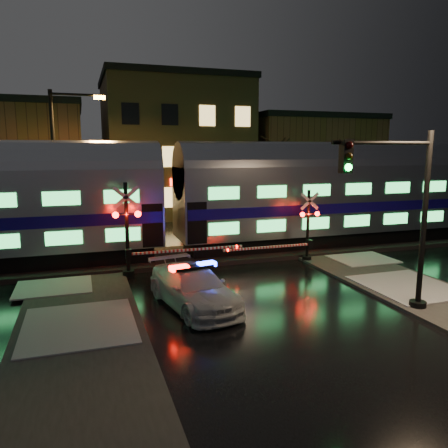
{
  "coord_description": "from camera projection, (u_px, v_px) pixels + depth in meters",
  "views": [
    {
      "loc": [
        -6.22,
        -17.15,
        5.72
      ],
      "look_at": [
        0.24,
        2.5,
        2.2
      ],
      "focal_mm": 35.0,
      "sensor_mm": 36.0,
      "label": 1
    }
  ],
  "objects": [
    {
      "name": "crossing_signal_right",
      "position": [
        302.0,
        233.0,
        22.18
      ],
      "size": [
        5.26,
        0.63,
        3.72
      ],
      "color": "black",
      "rests_on": "ground"
    },
    {
      "name": "traffic_light",
      "position": [
        402.0,
        219.0,
        14.92
      ],
      "size": [
        4.12,
        0.72,
        6.37
      ],
      "rotation": [
        0.0,
        0.0,
        -0.01
      ],
      "color": "black",
      "rests_on": "ground"
    },
    {
      "name": "building_mid",
      "position": [
        174.0,
        150.0,
        39.66
      ],
      "size": [
        12.0,
        11.0,
        11.5
      ],
      "primitive_type": "cube",
      "color": "brown",
      "rests_on": "ground"
    },
    {
      "name": "sidewalk_left",
      "position": [
        80.0,
        371.0,
        11.31
      ],
      "size": [
        4.0,
        20.0,
        0.12
      ],
      "primitive_type": "cube",
      "color": "#2D2D2D",
      "rests_on": "ground"
    },
    {
      "name": "police_car",
      "position": [
        193.0,
        287.0,
        16.01
      ],
      "size": [
        2.92,
        5.33,
        1.63
      ],
      "rotation": [
        0.0,
        0.0,
        0.18
      ],
      "color": "silver",
      "rests_on": "ground"
    },
    {
      "name": "crossing_signal_left",
      "position": [
        135.0,
        239.0,
        19.57
      ],
      "size": [
        6.09,
        0.67,
        4.31
      ],
      "color": "black",
      "rests_on": "ground"
    },
    {
      "name": "ballast",
      "position": [
        205.0,
        255.0,
        23.6
      ],
      "size": [
        90.0,
        4.2,
        0.24
      ],
      "primitive_type": "cube",
      "color": "black",
      "rests_on": "ground"
    },
    {
      "name": "ground",
      "position": [
        237.0,
        283.0,
        18.94
      ],
      "size": [
        120.0,
        120.0,
        0.0
      ],
      "primitive_type": "plane",
      "color": "black",
      "rests_on": "ground"
    },
    {
      "name": "building_right",
      "position": [
        304.0,
        165.0,
        43.45
      ],
      "size": [
        12.0,
        10.0,
        8.5
      ],
      "primitive_type": "cube",
      "color": "#532D20",
      "rests_on": "ground"
    },
    {
      "name": "train",
      "position": [
        169.0,
        196.0,
        22.45
      ],
      "size": [
        51.0,
        3.12,
        5.92
      ],
      "color": "black",
      "rests_on": "ballast"
    },
    {
      "name": "streetlight",
      "position": [
        60.0,
        160.0,
        24.28
      ],
      "size": [
        2.99,
        0.31,
        8.95
      ],
      "color": "black",
      "rests_on": "ground"
    }
  ]
}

